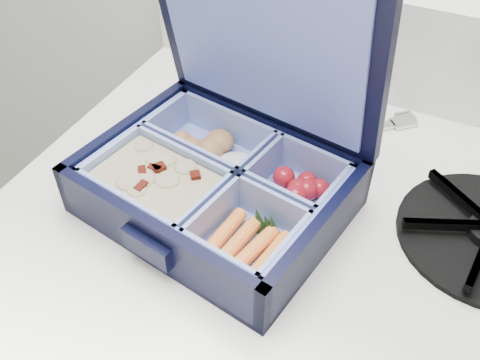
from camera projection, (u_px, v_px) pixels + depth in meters
The scene contains 3 objects.
bento_box at pixel (216, 186), 0.50m from camera, with size 0.23×0.18×0.06m, color black, non-canonical shape.
burner_grate_rear at pixel (268, 92), 0.65m from camera, with size 0.17×0.17×0.02m, color black.
fork at pixel (338, 135), 0.60m from camera, with size 0.02×0.17×0.01m, color silver, non-canonical shape.
Camera 1 is at (0.10, 1.37, 1.19)m, focal length 40.00 mm.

